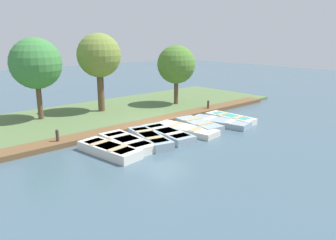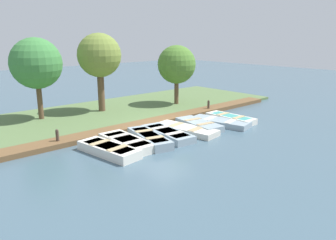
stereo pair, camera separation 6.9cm
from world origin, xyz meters
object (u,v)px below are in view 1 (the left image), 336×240
object	(u,v)px
mooring_post_near	(58,138)
park_tree_far_left	(36,64)
rowboat_2	(149,138)
park_tree_left	(99,56)
rowboat_0	(109,150)
rowboat_7	(230,118)
mooring_post_far	(208,106)
rowboat_3	(167,134)
rowboat_4	(186,129)
rowboat_6	(220,122)
rowboat_1	(127,142)
park_tree_center	(176,65)
rowboat_5	(199,124)

from	to	relation	value
mooring_post_near	park_tree_far_left	bearing A→B (deg)	166.59
rowboat_2	park_tree_left	bearing A→B (deg)	-178.66
rowboat_0	rowboat_7	bearing A→B (deg)	82.06
rowboat_0	park_tree_far_left	bearing A→B (deg)	171.92
mooring_post_far	park_tree_far_left	bearing A→B (deg)	-118.08
rowboat_3	rowboat_7	world-z (taller)	rowboat_3
rowboat_0	rowboat_4	distance (m)	4.85
rowboat_4	mooring_post_near	size ratio (longest dim) A/B	4.53
rowboat_0	rowboat_6	distance (m)	7.38
rowboat_1	mooring_post_far	bearing A→B (deg)	106.84
rowboat_7	mooring_post_near	size ratio (longest dim) A/B	3.78
rowboat_0	park_tree_center	bearing A→B (deg)	112.74
rowboat_4	rowboat_6	bearing A→B (deg)	75.03
rowboat_4	park_tree_left	xyz separation A→B (m)	(-6.84, -1.00, 3.57)
rowboat_0	park_tree_center	xyz separation A→B (m)	(-5.40, 9.11, 2.77)
mooring_post_far	mooring_post_near	bearing A→B (deg)	-90.00
rowboat_5	park_tree_left	bearing A→B (deg)	-153.03
rowboat_1	rowboat_4	bearing A→B (deg)	89.23
rowboat_0	rowboat_7	world-z (taller)	rowboat_0
rowboat_0	mooring_post_far	bearing A→B (deg)	97.19
rowboat_1	rowboat_2	world-z (taller)	rowboat_2
rowboat_0	rowboat_6	bearing A→B (deg)	81.24
rowboat_4	park_tree_center	world-z (taller)	park_tree_center
rowboat_5	park_tree_center	bearing A→B (deg)	157.63
rowboat_1	park_tree_center	bearing A→B (deg)	124.29
park_tree_left	rowboat_6	bearing A→B (deg)	26.51
rowboat_0	rowboat_2	world-z (taller)	rowboat_0
park_tree_center	rowboat_4	bearing A→B (deg)	-39.04
rowboat_1	park_tree_left	xyz separation A→B (m)	(-6.69, 2.69, 3.52)
rowboat_4	rowboat_7	xyz separation A→B (m)	(0.14, 3.65, 0.02)
rowboat_7	park_tree_center	xyz separation A→B (m)	(-5.41, 0.62, 2.80)
mooring_post_far	park_tree_left	world-z (taller)	park_tree_left
mooring_post_far	park_tree_center	world-z (taller)	park_tree_center
mooring_post_near	rowboat_5	bearing A→B (deg)	72.88
rowboat_1	park_tree_center	xyz separation A→B (m)	(-5.11, 7.96, 2.78)
rowboat_6	park_tree_far_left	distance (m)	11.08
rowboat_2	rowboat_3	world-z (taller)	rowboat_2
rowboat_0	mooring_post_far	size ratio (longest dim) A/B	3.94
mooring_post_far	park_tree_left	bearing A→B (deg)	-128.86
rowboat_5	rowboat_7	xyz separation A→B (m)	(0.31, 2.45, 0.00)
rowboat_3	park_tree_left	bearing A→B (deg)	-176.20
rowboat_4	mooring_post_far	size ratio (longest dim) A/B	4.53
rowboat_0	park_tree_left	world-z (taller)	park_tree_left
park_tree_center	mooring_post_far	bearing A→B (deg)	4.99
park_tree_far_left	park_tree_center	bearing A→B (deg)	76.93
park_tree_far_left	park_tree_center	xyz separation A→B (m)	(2.11, 9.09, -0.44)
rowboat_4	rowboat_7	bearing A→B (deg)	78.37
rowboat_6	park_tree_left	distance (m)	8.68
rowboat_5	park_tree_far_left	size ratio (longest dim) A/B	0.64
rowboat_1	rowboat_2	distance (m)	1.20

